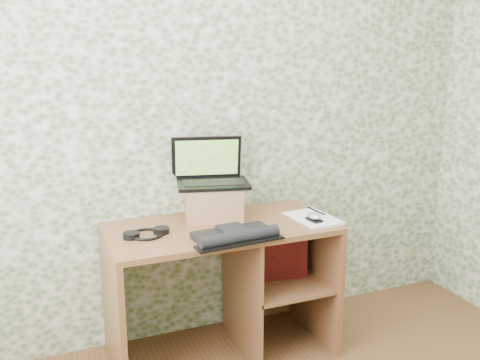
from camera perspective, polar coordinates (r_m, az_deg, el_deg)
name	(u,v)px	position (r m, az deg, el deg)	size (l,w,h in m)	color
wall_back	(201,115)	(3.01, -4.23, 6.88)	(3.50, 3.50, 0.00)	silver
desk	(232,268)	(3.00, -0.83, -9.38)	(1.20, 0.60, 0.75)	brown
riser	(213,202)	(2.96, -2.87, -2.31)	(0.31, 0.26, 0.18)	#A76E4B
laptop	(210,173)	(2.96, -3.17, 0.75)	(0.44, 0.36, 0.26)	black
keyboard	(235,235)	(2.65, -0.51, -5.89)	(0.46, 0.26, 0.06)	black
headphones	(147,234)	(2.74, -9.94, -5.65)	(0.24, 0.19, 0.03)	black
notepad	(313,219)	(2.97, 7.77, -4.09)	(0.21, 0.31, 0.01)	white
mouse	(314,218)	(2.90, 7.92, -4.01)	(0.06, 0.10, 0.03)	silver
pen	(316,211)	(3.07, 8.13, -3.27)	(0.01, 0.01, 0.16)	black
red_box	(284,251)	(3.07, 4.67, -7.61)	(0.26, 0.08, 0.31)	maroon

